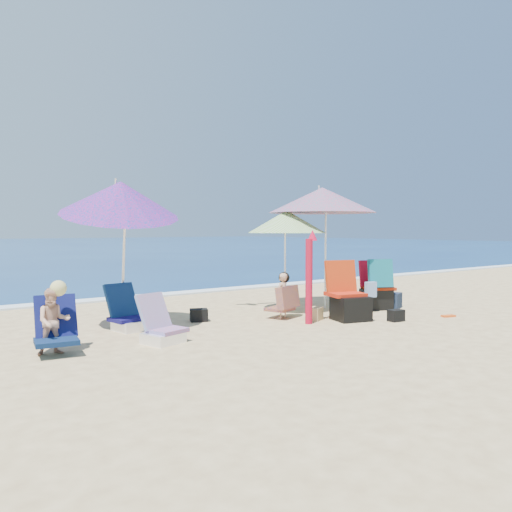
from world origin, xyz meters
TOP-DOWN VIEW (x-y plane):
  - ground at (0.00, 0.00)m, footprint 120.00×120.00m
  - foam at (0.00, 5.10)m, footprint 120.00×0.50m
  - umbrella_turquoise at (1.71, 1.56)m, footprint 2.51×2.51m
  - umbrella_striped at (0.84, 1.59)m, footprint 1.44×1.44m
  - umbrella_blue at (-2.24, 1.83)m, footprint 2.13×2.19m
  - furled_umbrella at (0.39, 0.48)m, footprint 0.21×0.16m
  - chair_navy at (-2.16, 1.75)m, footprint 0.63×0.70m
  - chair_rainbow at (-2.14, 0.66)m, footprint 0.63×0.68m
  - camp_chair_left at (1.16, 0.34)m, footprint 0.70×0.76m
  - camp_chair_right at (2.45, 0.83)m, footprint 0.91×0.74m
  - person_center at (0.37, 1.10)m, footprint 0.64×0.54m
  - person_left at (-3.49, 0.85)m, footprint 0.61×0.69m
  - bag_black_a at (-0.95, 1.73)m, footprint 0.34×0.30m
  - bag_tan at (0.69, 0.65)m, footprint 0.31×0.27m
  - bag_navy_b at (2.79, 0.73)m, footprint 0.48×0.43m
  - bag_black_b at (1.70, -0.22)m, footprint 0.27×0.20m
  - orange_item at (2.77, -0.50)m, footprint 0.26×0.18m

SIDE VIEW (x-z plane):
  - ground at x=0.00m, z-range 0.00..0.00m
  - orange_item at x=2.77m, z-range 0.00..0.03m
  - foam at x=0.00m, z-range 0.00..0.04m
  - bag_black_b at x=1.70m, z-range 0.00..0.19m
  - bag_black_a at x=-0.95m, z-range 0.00..0.21m
  - bag_tan at x=0.69m, z-range 0.00..0.22m
  - bag_navy_b at x=2.79m, z-range 0.00..0.30m
  - chair_rainbow at x=-2.14m, z-range -0.15..0.50m
  - chair_navy at x=-2.16m, z-range -0.16..0.53m
  - camp_chair_left at x=1.16m, z-range -0.20..0.80m
  - camp_chair_right at x=2.45m, z-range -0.14..0.84m
  - person_center at x=0.37m, z-range -0.01..0.78m
  - person_left at x=-3.49m, z-range -0.04..0.87m
  - furled_umbrella at x=0.39m, z-range 0.08..1.60m
  - umbrella_striped at x=0.84m, z-range 0.71..2.63m
  - umbrella_blue at x=-2.24m, z-range 0.78..3.21m
  - umbrella_turquoise at x=1.71m, z-range 0.90..3.28m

